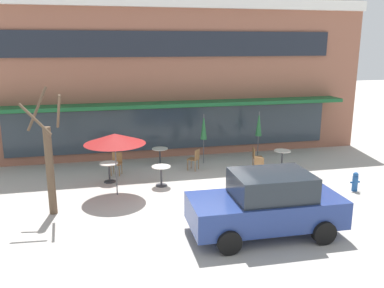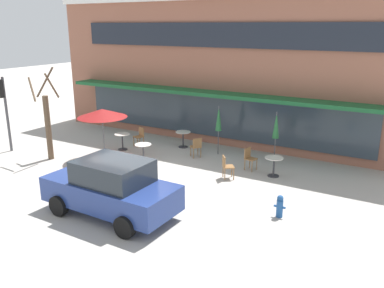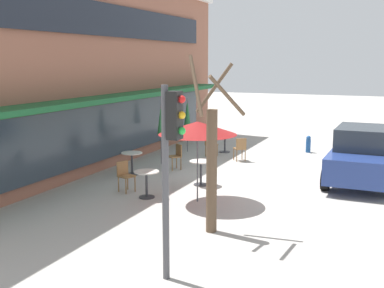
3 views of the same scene
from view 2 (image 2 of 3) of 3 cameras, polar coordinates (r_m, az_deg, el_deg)
name	(u,v)px [view 2 (image 2 of 3)]	position (r m, az deg, el deg)	size (l,w,h in m)	color
ground_plane	(137,183)	(15.17, -7.76, -5.39)	(80.00, 80.00, 0.00)	#ADA8A0
building_facade	(247,63)	(22.83, 7.75, 11.18)	(18.60, 9.10, 7.15)	#935B47
cafe_table_near_wall	(122,139)	(19.06, -9.76, 0.71)	(0.70, 0.70, 0.76)	#333338
cafe_table_streetside	(183,137)	(19.17, -1.26, 1.04)	(0.70, 0.70, 0.76)	#333338
cafe_table_by_tree	(274,163)	(15.79, 11.42, -2.70)	(0.70, 0.70, 0.76)	#333338
cafe_table_mid_patio	(143,150)	(17.28, -6.86, -0.81)	(0.70, 0.70, 0.76)	#333338
patio_umbrella_green_folded	(219,119)	(17.88, 3.76, 3.55)	(0.28, 0.28, 2.20)	#4C4C51
patio_umbrella_cream_folded	(102,113)	(17.52, -12.50, 4.25)	(2.10, 2.10, 2.20)	#4C4C51
patio_umbrella_corner_open	(276,126)	(16.99, 11.72, 2.56)	(0.28, 0.28, 2.20)	#4C4C51
cafe_chair_0	(227,165)	(15.30, 4.87, -3.00)	(0.56, 0.56, 0.89)	olive
cafe_chair_1	(140,135)	(19.53, -7.34, 1.22)	(0.51, 0.51, 0.89)	olive
cafe_chair_2	(249,157)	(16.34, 8.07, -1.84)	(0.47, 0.47, 0.89)	olive
cafe_chair_3	(196,146)	(17.68, 0.62, -0.26)	(0.56, 0.56, 0.89)	olive
parked_sedan	(111,188)	(12.53, -11.26, -6.03)	(4.23, 2.07, 1.76)	navy
street_tree	(48,122)	(18.26, -19.62, 2.90)	(1.21, 1.27, 3.91)	brown
traffic_light_pole	(3,102)	(19.98, -24.96, 5.37)	(0.26, 0.44, 3.40)	#47474C
fire_hydrant	(280,206)	(12.62, 12.22, -8.52)	(0.36, 0.20, 0.71)	#1E4C8C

